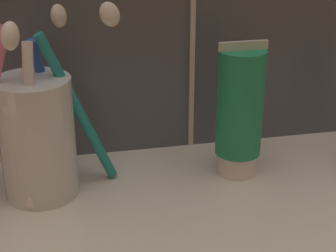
% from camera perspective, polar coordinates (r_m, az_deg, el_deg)
% --- Properties ---
extents(sink_counter, '(0.79, 0.29, 0.02)m').
position_cam_1_polar(sink_counter, '(0.48, 4.06, -10.56)').
color(sink_counter, silver).
rests_on(sink_counter, ground).
extents(toothbrush_cup, '(0.16, 0.11, 0.18)m').
position_cam_1_polar(toothbrush_cup, '(0.50, -13.15, -0.61)').
color(toothbrush_cup, silver).
rests_on(toothbrush_cup, sink_counter).
extents(toothpaste_tube, '(0.05, 0.04, 0.13)m').
position_cam_1_polar(toothpaste_tube, '(0.52, 7.29, 1.53)').
color(toothpaste_tube, white).
rests_on(toothpaste_tube, sink_counter).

